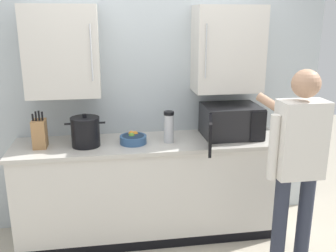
{
  "coord_description": "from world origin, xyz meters",
  "views": [
    {
      "loc": [
        -0.35,
        -2.44,
        2.0
      ],
      "look_at": [
        0.15,
        0.72,
        1.08
      ],
      "focal_mm": 40.44,
      "sensor_mm": 36.0,
      "label": 1
    }
  ],
  "objects_px": {
    "microwave_oven": "(228,121)",
    "person_figure": "(297,160)",
    "thermos_flask": "(169,127)",
    "knife_block": "(40,133)",
    "stock_pot": "(85,132)",
    "fruit_bowl": "(133,139)"
  },
  "relations": [
    {
      "from": "fruit_bowl",
      "to": "stock_pot",
      "type": "height_order",
      "value": "stock_pot"
    },
    {
      "from": "microwave_oven",
      "to": "person_figure",
      "type": "bearing_deg",
      "value": -73.2
    },
    {
      "from": "microwave_oven",
      "to": "thermos_flask",
      "type": "height_order",
      "value": "microwave_oven"
    },
    {
      "from": "thermos_flask",
      "to": "person_figure",
      "type": "bearing_deg",
      "value": -42.73
    },
    {
      "from": "microwave_oven",
      "to": "knife_block",
      "type": "distance_m",
      "value": 1.68
    },
    {
      "from": "microwave_oven",
      "to": "thermos_flask",
      "type": "bearing_deg",
      "value": -171.95
    },
    {
      "from": "microwave_oven",
      "to": "knife_block",
      "type": "height_order",
      "value": "knife_block"
    },
    {
      "from": "person_figure",
      "to": "knife_block",
      "type": "bearing_deg",
      "value": 157.6
    },
    {
      "from": "thermos_flask",
      "to": "stock_pot",
      "type": "bearing_deg",
      "value": 178.9
    },
    {
      "from": "stock_pot",
      "to": "thermos_flask",
      "type": "bearing_deg",
      "value": -1.1
    },
    {
      "from": "knife_block",
      "to": "stock_pot",
      "type": "relative_size",
      "value": 0.96
    },
    {
      "from": "microwave_oven",
      "to": "stock_pot",
      "type": "xyz_separation_m",
      "value": [
        -1.29,
        -0.07,
        -0.02
      ]
    },
    {
      "from": "knife_block",
      "to": "stock_pot",
      "type": "xyz_separation_m",
      "value": [
        0.38,
        -0.02,
        0.0
      ]
    },
    {
      "from": "microwave_oven",
      "to": "stock_pot",
      "type": "bearing_deg",
      "value": -177.04
    },
    {
      "from": "microwave_oven",
      "to": "fruit_bowl",
      "type": "bearing_deg",
      "value": -176.19
    },
    {
      "from": "microwave_oven",
      "to": "knife_block",
      "type": "bearing_deg",
      "value": -178.39
    },
    {
      "from": "microwave_oven",
      "to": "thermos_flask",
      "type": "xyz_separation_m",
      "value": [
        -0.57,
        -0.08,
        -0.0
      ]
    },
    {
      "from": "fruit_bowl",
      "to": "stock_pot",
      "type": "distance_m",
      "value": 0.42
    },
    {
      "from": "microwave_oven",
      "to": "person_figure",
      "type": "relative_size",
      "value": 0.47
    },
    {
      "from": "microwave_oven",
      "to": "person_figure",
      "type": "distance_m",
      "value": 0.88
    },
    {
      "from": "knife_block",
      "to": "person_figure",
      "type": "distance_m",
      "value": 2.09
    },
    {
      "from": "fruit_bowl",
      "to": "knife_block",
      "type": "relative_size",
      "value": 0.72
    }
  ]
}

